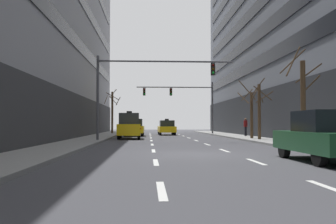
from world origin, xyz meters
name	(u,v)px	position (x,y,z in m)	size (l,w,h in m)	color
ground_plane	(195,154)	(0.00, 0.00, 0.00)	(120.00, 120.00, 0.00)	#424247
sidewalk_left	(38,153)	(-6.29, 0.00, 0.07)	(2.66, 80.00, 0.14)	gray
lane_stripe_l1_s2	(161,190)	(-1.65, -8.00, 0.00)	(0.16, 2.00, 0.01)	silver
lane_stripe_l1_s3	(156,162)	(-1.65, -3.00, 0.00)	(0.16, 2.00, 0.01)	silver
lane_stripe_l1_s4	(153,151)	(-1.65, 2.00, 0.00)	(0.16, 2.00, 0.01)	silver
lane_stripe_l1_s5	(152,145)	(-1.65, 7.00, 0.00)	(0.16, 2.00, 0.01)	silver
lane_stripe_l1_s6	(151,141)	(-1.65, 12.00, 0.00)	(0.16, 2.00, 0.01)	silver
lane_stripe_l1_s7	(151,138)	(-1.65, 17.00, 0.00)	(0.16, 2.00, 0.01)	silver
lane_stripe_l1_s8	(150,136)	(-1.65, 22.00, 0.00)	(0.16, 2.00, 0.01)	silver
lane_stripe_l1_s9	(150,134)	(-1.65, 27.00, 0.00)	(0.16, 2.00, 0.01)	silver
lane_stripe_l1_s10	(150,133)	(-1.65, 32.00, 0.00)	(0.16, 2.00, 0.01)	silver
lane_stripe_l2_s2	(331,188)	(1.65, -8.00, 0.00)	(0.16, 2.00, 0.01)	silver
lane_stripe_l2_s3	(256,162)	(1.65, -3.00, 0.00)	(0.16, 2.00, 0.01)	silver
lane_stripe_l2_s4	(224,150)	(1.65, 2.00, 0.00)	(0.16, 2.00, 0.01)	silver
lane_stripe_l2_s5	(207,144)	(1.65, 7.00, 0.00)	(0.16, 2.00, 0.01)	silver
lane_stripe_l2_s6	(196,140)	(1.65, 12.00, 0.00)	(0.16, 2.00, 0.01)	silver
lane_stripe_l2_s7	(189,138)	(1.65, 17.00, 0.00)	(0.16, 2.00, 0.01)	silver
lane_stripe_l2_s8	(183,136)	(1.65, 22.00, 0.00)	(0.16, 2.00, 0.01)	silver
lane_stripe_l2_s9	(179,134)	(1.65, 27.00, 0.00)	(0.16, 2.00, 0.01)	silver
lane_stripe_l2_s10	(176,133)	(1.65, 32.00, 0.00)	(0.16, 2.00, 0.01)	silver
taxi_driving_0	(167,128)	(0.14, 25.09, 0.78)	(1.88, 4.28, 1.76)	black
taxi_driving_1	(129,126)	(-3.44, 15.13, 1.04)	(1.92, 4.37, 2.27)	black
taxi_driving_2	(134,128)	(-3.28, 21.72, 0.84)	(1.97, 4.57, 1.89)	black
car_parked_1	(324,137)	(3.91, -3.16, 0.83)	(1.90, 4.51, 1.69)	black
traffic_signal_0	(142,80)	(-2.31, 10.38, 4.27)	(9.49, 0.35, 5.79)	#4C4C51
traffic_signal_1	(185,97)	(2.26, 26.06, 4.22)	(8.64, 0.35, 5.80)	#4C4C51
street_tree_0	(112,111)	(-6.02, 27.59, 2.72)	(1.83, 1.84, 5.13)	#4C3823
street_tree_1	(251,112)	(5.99, 12.68, 2.15)	(1.99, 1.75, 4.43)	#4C3823
street_tree_2	(302,98)	(6.02, 3.43, 2.56)	(2.05, 1.49, 5.26)	#4C3823
street_tree_3	(259,109)	(6.04, 10.80, 2.29)	(1.65, 1.76, 4.44)	#4C3823
pedestrian_0	(246,126)	(6.88, 17.65, 1.07)	(0.39, 0.41, 1.61)	black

